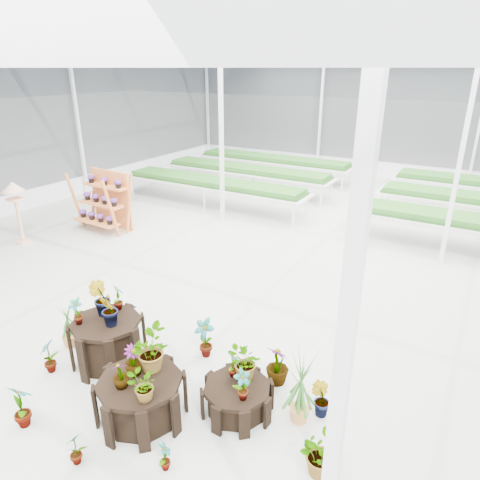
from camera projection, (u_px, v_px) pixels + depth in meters
The scene contains 10 objects.
ground_plane at pixel (243, 305), 8.13m from camera, with size 24.00×24.00×0.00m, color gray.
greenhouse_shell at pixel (243, 191), 7.29m from camera, with size 18.00×24.00×4.50m, color white, non-canonical shape.
steel_frame at pixel (243, 191), 7.29m from camera, with size 18.00×24.00×4.50m, color silver, non-canonical shape.
nursery_benches at pixel (355, 194), 13.73m from camera, with size 16.00×7.00×0.84m, color silver, non-canonical shape.
plinth_tall at pixel (108, 342), 6.44m from camera, with size 1.07×1.07×0.73m, color black.
plinth_mid at pixel (141, 399), 5.43m from camera, with size 1.12×1.12×0.59m, color black.
plinth_low at pixel (237, 399), 5.55m from camera, with size 0.91×0.91×0.41m, color black.
shelf_rack at pixel (102, 202), 11.63m from camera, with size 1.52×0.81×1.61m, color #CB6A33, non-canonical shape.
bird_table at pixel (18, 213), 10.72m from camera, with size 0.39×0.39×1.62m, color tan, non-canonical shape.
nursery_plants at pixel (176, 360), 5.78m from camera, with size 4.78×2.70×1.28m.
Camera 1 is at (3.53, -6.13, 4.20)m, focal length 32.00 mm.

